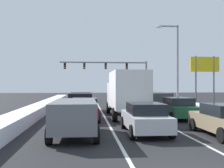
{
  "coord_description": "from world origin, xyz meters",
  "views": [
    {
      "loc": [
        -3.04,
        -6.68,
        2.43
      ],
      "look_at": [
        0.16,
        28.18,
        2.49
      ],
      "focal_mm": 44.41,
      "sensor_mm": 36.0,
      "label": 1
    }
  ],
  "objects": [
    {
      "name": "roadside_sign_right",
      "position": [
        9.61,
        21.96,
        4.02
      ],
      "size": [
        3.2,
        0.16,
        5.5
      ],
      "color": "#59595B",
      "rests_on": "ground"
    },
    {
      "name": "sedan_silver_center_lane_nearest",
      "position": [
        -0.14,
        6.88,
        0.76
      ],
      "size": [
        2.0,
        4.5,
        1.51
      ],
      "color": "#B7BABF",
      "rests_on": "ground"
    },
    {
      "name": "traffic_light_gantry",
      "position": [
        1.31,
        37.45,
        4.89
      ],
      "size": [
        14.0,
        0.47,
        6.2
      ],
      "color": "slate",
      "rests_on": "ground"
    },
    {
      "name": "suv_black_left_lane_third",
      "position": [
        -3.56,
        18.36,
        1.02
      ],
      "size": [
        2.16,
        4.9,
        1.67
      ],
      "color": "black",
      "rests_on": "ground"
    },
    {
      "name": "lane_stripe_between_center_lane_and_left_lane",
      "position": [
        -1.7,
        18.73,
        0.0
      ],
      "size": [
        0.14,
        41.22,
        0.01
      ],
      "primitive_type": "cube",
      "color": "silver",
      "rests_on": "ground"
    },
    {
      "name": "sedan_green_right_lane_second",
      "position": [
        3.41,
        12.4,
        0.76
      ],
      "size": [
        2.0,
        4.5,
        1.51
      ],
      "color": "#1E5633",
      "rests_on": "ground"
    },
    {
      "name": "ground_plane",
      "position": [
        0.0,
        14.99,
        0.0
      ],
      "size": [
        120.0,
        120.0,
        0.0
      ],
      "primitive_type": "plane",
      "color": "black"
    },
    {
      "name": "suv_charcoal_right_lane_third",
      "position": [
        3.51,
        19.17,
        1.02
      ],
      "size": [
        2.16,
        4.9,
        1.67
      ],
      "color": "#38383D",
      "rests_on": "ground"
    },
    {
      "name": "snow_bank_left_shoulder",
      "position": [
        -7.0,
        18.73,
        0.37
      ],
      "size": [
        1.45,
        41.22,
        0.75
      ],
      "primitive_type": "cube",
      "color": "silver",
      "rests_on": "ground"
    },
    {
      "name": "box_truck_center_lane_second",
      "position": [
        -0.08,
        13.68,
        1.9
      ],
      "size": [
        2.53,
        7.2,
        3.36
      ],
      "color": "silver",
      "rests_on": "ground"
    },
    {
      "name": "street_lamp_right_mid",
      "position": [
        7.08,
        24.35,
        5.47
      ],
      "size": [
        2.66,
        0.36,
        9.28
      ],
      "color": "gray",
      "rests_on": "ground"
    },
    {
      "name": "suv_gray_left_lane_nearest",
      "position": [
        -3.6,
        6.35,
        1.02
      ],
      "size": [
        2.16,
        4.9,
        1.67
      ],
      "color": "slate",
      "rests_on": "ground"
    },
    {
      "name": "snow_bank_right_shoulder",
      "position": [
        7.0,
        18.73,
        0.34
      ],
      "size": [
        1.25,
        41.22,
        0.67
      ],
      "primitive_type": "cube",
      "color": "silver",
      "rests_on": "ground"
    },
    {
      "name": "sedan_red_center_lane_third",
      "position": [
        0.12,
        21.6,
        0.76
      ],
      "size": [
        2.0,
        4.5,
        1.51
      ],
      "color": "maroon",
      "rests_on": "ground"
    },
    {
      "name": "lane_stripe_between_right_lane_and_center_lane",
      "position": [
        1.7,
        18.73,
        0.0
      ],
      "size": [
        0.14,
        41.22,
        0.01
      ],
      "primitive_type": "cube",
      "color": "silver",
      "rests_on": "ground"
    },
    {
      "name": "sedan_maroon_left_lane_second",
      "position": [
        -3.18,
        12.19,
        0.76
      ],
      "size": [
        2.0,
        4.5,
        1.51
      ],
      "color": "maroon",
      "rests_on": "ground"
    }
  ]
}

